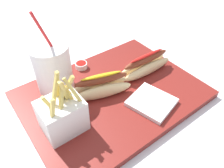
# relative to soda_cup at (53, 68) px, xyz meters

# --- Properties ---
(ground_plane) EXTENTS (2.40, 2.40, 0.02)m
(ground_plane) POSITION_rel_soda_cup_xyz_m (-0.11, 0.11, -0.10)
(ground_plane) COLOR silver
(food_tray) EXTENTS (0.48, 0.36, 0.02)m
(food_tray) POSITION_rel_soda_cup_xyz_m (-0.11, 0.11, -0.08)
(food_tray) COLOR maroon
(food_tray) RESTS_ON ground_plane
(soda_cup) EXTENTS (0.10, 0.10, 0.23)m
(soda_cup) POSITION_rel_soda_cup_xyz_m (0.00, 0.00, 0.00)
(soda_cup) COLOR white
(soda_cup) RESTS_ON food_tray
(fries_basket) EXTENTS (0.09, 0.08, 0.16)m
(fries_basket) POSITION_rel_soda_cup_xyz_m (0.05, 0.14, -0.02)
(fries_basket) COLOR white
(fries_basket) RESTS_ON food_tray
(hot_dog_1) EXTENTS (0.18, 0.06, 0.06)m
(hot_dog_1) POSITION_rel_soda_cup_xyz_m (-0.25, 0.10, -0.04)
(hot_dog_1) COLOR #E5C689
(hot_dog_1) RESTS_ON food_tray
(hot_dog_2) EXTENTS (0.17, 0.10, 0.07)m
(hot_dog_2) POSITION_rel_soda_cup_xyz_m (-0.09, 0.09, -0.04)
(hot_dog_2) COLOR #E5C689
(hot_dog_2) RESTS_ON food_tray
(ketchup_cup_1) EXTENTS (0.04, 0.04, 0.02)m
(ketchup_cup_1) POSITION_rel_soda_cup_xyz_m (-0.10, -0.04, -0.06)
(ketchup_cup_1) COLOR white
(ketchup_cup_1) RESTS_ON food_tray
(napkin_stack) EXTENTS (0.12, 0.13, 0.01)m
(napkin_stack) POSITION_rel_soda_cup_xyz_m (-0.17, 0.21, -0.06)
(napkin_stack) COLOR white
(napkin_stack) RESTS_ON food_tray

